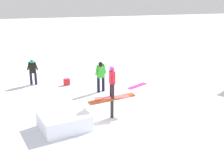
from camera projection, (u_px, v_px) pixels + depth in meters
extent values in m
plane|color=white|center=(112.00, 117.00, 12.97)|extent=(60.00, 60.00, 0.00)
cylinder|color=black|center=(112.00, 109.00, 12.83)|extent=(0.14, 0.14, 0.80)
cube|color=#A53F1E|center=(112.00, 99.00, 12.68)|extent=(2.04, 0.90, 0.08)
cube|color=white|center=(64.00, 121.00, 11.94)|extent=(2.17, 1.98, 0.65)
cube|color=#ED5B53|center=(112.00, 98.00, 12.66)|extent=(1.44, 0.35, 0.03)
cylinder|color=#2C1E23|center=(113.00, 91.00, 12.44)|extent=(0.14, 0.14, 0.59)
cylinder|color=#2C1E23|center=(111.00, 89.00, 12.67)|extent=(0.14, 0.14, 0.59)
cube|color=red|center=(112.00, 77.00, 12.37)|extent=(0.22, 0.34, 0.51)
cylinder|color=red|center=(113.00, 76.00, 12.14)|extent=(0.09, 0.26, 0.47)
cylinder|color=red|center=(111.00, 73.00, 12.52)|extent=(0.09, 0.26, 0.47)
sphere|color=purple|center=(112.00, 69.00, 12.25)|extent=(0.21, 0.21, 0.21)
cylinder|color=black|center=(31.00, 79.00, 16.60)|extent=(0.13, 0.13, 0.66)
cylinder|color=black|center=(36.00, 79.00, 16.61)|extent=(0.13, 0.13, 0.66)
cube|color=black|center=(32.00, 68.00, 16.40)|extent=(0.35, 0.24, 0.52)
cylinder|color=black|center=(28.00, 66.00, 16.36)|extent=(0.21, 0.11, 0.47)
cylinder|color=black|center=(36.00, 66.00, 16.37)|extent=(0.21, 0.11, 0.47)
sphere|color=#119989|center=(32.00, 61.00, 16.28)|extent=(0.20, 0.20, 0.20)
cylinder|color=black|center=(103.00, 84.00, 15.69)|extent=(0.15, 0.15, 0.75)
cylinder|color=black|center=(98.00, 85.00, 15.56)|extent=(0.15, 0.15, 0.75)
cube|color=green|center=(101.00, 72.00, 15.40)|extent=(0.40, 0.32, 0.58)
cylinder|color=green|center=(105.00, 69.00, 15.46)|extent=(0.21, 0.15, 0.51)
cylinder|color=green|center=(97.00, 70.00, 15.25)|extent=(0.21, 0.15, 0.51)
sphere|color=black|center=(101.00, 64.00, 15.26)|extent=(0.22, 0.22, 0.22)
cube|color=#D12DA2|center=(137.00, 86.00, 16.47)|extent=(1.20, 0.92, 0.02)
cube|color=red|center=(67.00, 82.00, 16.60)|extent=(0.35, 0.30, 0.34)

